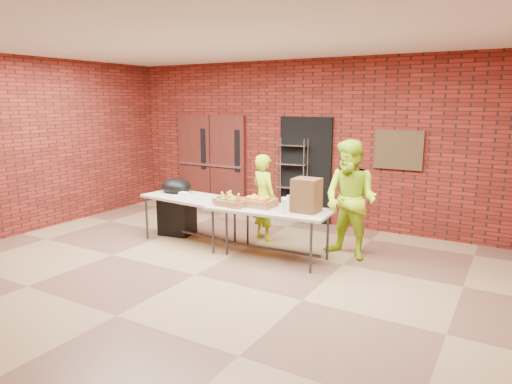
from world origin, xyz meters
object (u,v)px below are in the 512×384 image
(covered_grill, at_px, (177,206))
(volunteer_man, at_px, (351,200))
(wire_rack, at_px, (292,180))
(table_left, at_px, (196,201))
(volunteer_woman, at_px, (264,197))
(table_right, at_px, (269,212))
(coffee_dispenser, at_px, (306,195))

(covered_grill, height_order, volunteer_man, volunteer_man)
(wire_rack, relative_size, table_left, 0.85)
(volunteer_woman, distance_m, volunteer_man, 1.62)
(volunteer_man, bearing_deg, table_left, -153.19)
(table_right, relative_size, covered_grill, 1.88)
(volunteer_man, bearing_deg, wire_rack, 153.38)
(wire_rack, height_order, covered_grill, wire_rack)
(table_left, height_order, coffee_dispenser, coffee_dispenser)
(covered_grill, distance_m, volunteer_woman, 1.63)
(volunteer_woman, bearing_deg, wire_rack, -61.61)
(table_right, xyz_separation_m, volunteer_man, (1.08, 0.62, 0.20))
(volunteer_woman, bearing_deg, table_left, 60.08)
(covered_grill, relative_size, volunteer_man, 0.57)
(table_right, distance_m, covered_grill, 2.08)
(volunteer_man, bearing_deg, volunteer_woman, -170.94)
(wire_rack, bearing_deg, coffee_dispenser, -64.99)
(table_left, xyz_separation_m, covered_grill, (-0.59, 0.20, -0.20))
(wire_rack, height_order, table_right, wire_rack)
(coffee_dispenser, xyz_separation_m, volunteer_woman, (-1.11, 0.68, -0.28))
(table_left, height_order, table_right, table_left)
(volunteer_man, bearing_deg, table_right, -135.90)
(table_right, xyz_separation_m, volunteer_woman, (-0.53, 0.77, 0.04))
(wire_rack, distance_m, covered_grill, 2.36)
(coffee_dispenser, bearing_deg, table_right, -171.89)
(wire_rack, height_order, volunteer_man, volunteer_man)
(table_left, bearing_deg, wire_rack, 73.79)
(covered_grill, height_order, volunteer_woman, volunteer_woman)
(volunteer_man, bearing_deg, covered_grill, -159.06)
(wire_rack, height_order, coffee_dispenser, wire_rack)
(table_left, height_order, volunteer_woman, volunteer_woman)
(volunteer_woman, bearing_deg, volunteer_man, -162.31)
(table_left, relative_size, coffee_dispenser, 3.93)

